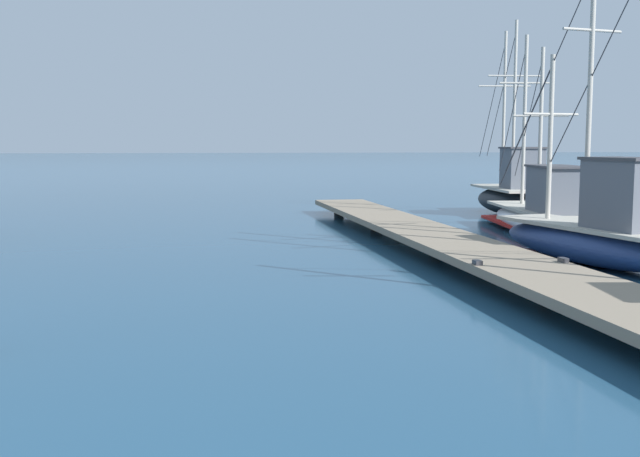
{
  "coord_description": "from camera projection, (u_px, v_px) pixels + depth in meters",
  "views": [
    {
      "loc": [
        0.99,
        -1.65,
        2.53
      ],
      "look_at": [
        2.51,
        8.31,
        1.4
      ],
      "focal_mm": 42.63,
      "sensor_mm": 36.0,
      "label": 1
    }
  ],
  "objects": [
    {
      "name": "floating_dock",
      "position": [
        437.0,
        238.0,
        17.5
      ],
      "size": [
        2.5,
        22.23,
        0.53
      ],
      "color": "gray",
      "rests_on": "ground"
    },
    {
      "name": "fishing_boat_0",
      "position": [
        599.0,
        231.0,
        15.73
      ],
      "size": [
        2.71,
        6.35,
        7.08
      ],
      "color": "navy",
      "rests_on": "ground"
    },
    {
      "name": "fishing_boat_2",
      "position": [
        544.0,
        215.0,
        20.87
      ],
      "size": [
        2.54,
        7.99,
        5.71
      ],
      "color": "silver",
      "rests_on": "ground"
    },
    {
      "name": "fishing_boat_3",
      "position": [
        515.0,
        194.0,
        26.71
      ],
      "size": [
        2.49,
        6.88,
        6.8
      ],
      "color": "black",
      "rests_on": "ground"
    }
  ]
}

